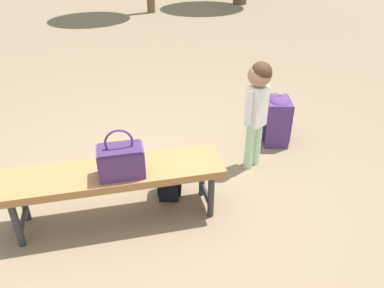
{
  "coord_description": "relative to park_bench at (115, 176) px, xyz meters",
  "views": [
    {
      "loc": [
        -0.98,
        -2.43,
        2.0
      ],
      "look_at": [
        0.25,
        -0.12,
        0.45
      ],
      "focal_mm": 35.08,
      "sensor_mm": 36.0,
      "label": 1
    }
  ],
  "objects": [
    {
      "name": "ground_plane",
      "position": [
        0.43,
        0.18,
        -0.39
      ],
      "size": [
        40.0,
        40.0,
        0.0
      ],
      "primitive_type": "plane",
      "color": "#7F6B51",
      "rests_on": "ground"
    },
    {
      "name": "park_bench",
      "position": [
        0.0,
        0.0,
        0.0
      ],
      "size": [
        1.65,
        0.8,
        0.45
      ],
      "color": "#9E6B3D",
      "rests_on": "ground"
    },
    {
      "name": "handbag",
      "position": [
        0.04,
        -0.09,
        0.18
      ],
      "size": [
        0.36,
        0.26,
        0.37
      ],
      "color": "#4C2D66",
      "rests_on": "park_bench"
    },
    {
      "name": "child_standing",
      "position": [
        1.35,
        0.12,
        0.29
      ],
      "size": [
        0.27,
        0.21,
        1.02
      ],
      "color": "#B2D8B2",
      "rests_on": "ground"
    },
    {
      "name": "backpack_large",
      "position": [
        1.83,
        0.38,
        -0.12
      ],
      "size": [
        0.37,
        0.4,
        0.55
      ],
      "color": "#4C2D66",
      "rests_on": "ground"
    },
    {
      "name": "backpack_small",
      "position": [
        0.47,
        0.08,
        -0.21
      ],
      "size": [
        0.25,
        0.26,
        0.36
      ],
      "color": "black",
      "rests_on": "ground"
    }
  ]
}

